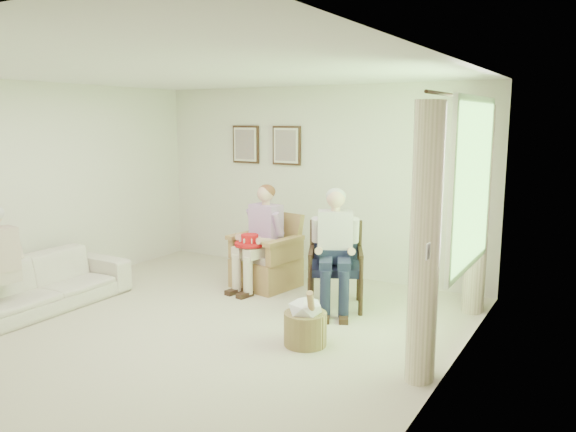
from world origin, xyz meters
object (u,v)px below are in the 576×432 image
object	(u,v)px
wicker_armchair	(267,263)
sofa	(41,284)
person_dark	(333,241)
hatbox	(305,321)
red_hat	(250,242)
person_wicker	(262,231)
wood_armchair	(339,262)

from	to	relation	value
wicker_armchair	sofa	world-z (taller)	wicker_armchair
sofa	person_dark	distance (m)	3.37
hatbox	red_hat	bearing A→B (deg)	141.47
person_wicker	hatbox	world-z (taller)	person_wicker
red_hat	hatbox	world-z (taller)	red_hat
sofa	person_dark	bearing A→B (deg)	-59.51
wood_armchair	hatbox	size ratio (longest dim) A/B	1.56
wicker_armchair	wood_armchair	xyz separation A→B (m)	(1.12, -0.22, 0.22)
wood_armchair	red_hat	distance (m)	1.18
red_hat	hatbox	bearing A→B (deg)	-38.53
wicker_armchair	wood_armchair	bearing A→B (deg)	-1.15
wicker_armchair	red_hat	distance (m)	0.48
wicker_armchair	sofa	bearing A→B (deg)	-120.25
wicker_armchair	wood_armchair	world-z (taller)	same
person_wicker	person_dark	world-z (taller)	person_dark
person_wicker	wicker_armchair	bearing A→B (deg)	99.95
wicker_armchair	hatbox	xyz separation A→B (m)	(1.36, -1.45, -0.06)
wood_armchair	hatbox	bearing A→B (deg)	-104.78
wicker_armchair	hatbox	world-z (taller)	wicker_armchair
sofa	person_wicker	bearing A→B (deg)	-41.99
wicker_armchair	person_dark	distance (m)	1.28
hatbox	person_wicker	bearing A→B (deg)	135.77
wicker_armchair	hatbox	size ratio (longest dim) A/B	1.56
person_wicker	person_dark	distance (m)	1.15
sofa	hatbox	world-z (taller)	hatbox
sofa	hatbox	size ratio (longest dim) A/B	3.33
person_dark	red_hat	world-z (taller)	person_dark
wicker_armchair	sofa	distance (m)	2.71
wood_armchair	person_dark	distance (m)	0.31
red_hat	wicker_armchair	bearing A→B (deg)	82.29
hatbox	wicker_armchair	bearing A→B (deg)	133.15
red_hat	person_wicker	bearing A→B (deg)	77.67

